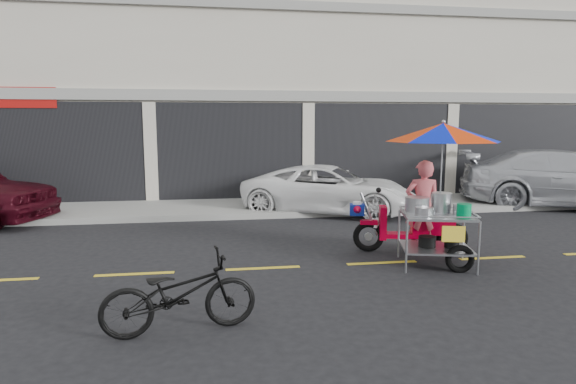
{
  "coord_description": "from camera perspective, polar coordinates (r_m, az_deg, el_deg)",
  "views": [
    {
      "loc": [
        -2.74,
        -7.47,
        2.32
      ],
      "look_at": [
        -1.5,
        0.6,
        1.15
      ],
      "focal_mm": 30.0,
      "sensor_mm": 36.0,
      "label": 1
    }
  ],
  "objects": [
    {
      "name": "ground",
      "position": [
        8.29,
        11.06,
        -8.26
      ],
      "size": [
        90.0,
        90.0,
        0.0
      ],
      "primitive_type": "plane",
      "color": "black"
    },
    {
      "name": "sidewalk",
      "position": [
        13.45,
        3.16,
        -1.47
      ],
      "size": [
        45.0,
        3.0,
        0.15
      ],
      "primitive_type": "cube",
      "color": "gray",
      "rests_on": "ground"
    },
    {
      "name": "shophouse_block",
      "position": [
        18.99,
        8.59,
        13.86
      ],
      "size": [
        36.0,
        8.11,
        10.4
      ],
      "color": "beige",
      "rests_on": "ground"
    },
    {
      "name": "centerline",
      "position": [
        8.29,
        11.06,
        -8.23
      ],
      "size": [
        42.0,
        0.1,
        0.01
      ],
      "primitive_type": "cube",
      "color": "gold",
      "rests_on": "ground"
    },
    {
      "name": "white_pickup",
      "position": [
        12.55,
        4.93,
        0.34
      ],
      "size": [
        4.91,
        3.71,
        1.24
      ],
      "primitive_type": "imported",
      "rotation": [
        0.0,
        0.0,
        1.15
      ],
      "color": "white",
      "rests_on": "ground"
    },
    {
      "name": "silver_pickup",
      "position": [
        15.33,
        30.02,
        1.36
      ],
      "size": [
        5.94,
        4.16,
        1.6
      ],
      "primitive_type": "imported",
      "rotation": [
        0.0,
        0.0,
        1.18
      ],
      "color": "silver",
      "rests_on": "ground"
    },
    {
      "name": "near_bicycle",
      "position": [
        5.58,
        -12.74,
        -11.65
      ],
      "size": [
        1.79,
        0.88,
        0.9
      ],
      "primitive_type": "imported",
      "rotation": [
        0.0,
        0.0,
        1.74
      ],
      "color": "black",
      "rests_on": "ground"
    },
    {
      "name": "food_vendor_rig",
      "position": [
        8.39,
        16.81,
        2.15
      ],
      "size": [
        2.36,
        2.28,
        2.38
      ],
      "rotation": [
        0.0,
        0.0,
        -0.25
      ],
      "color": "black",
      "rests_on": "ground"
    }
  ]
}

